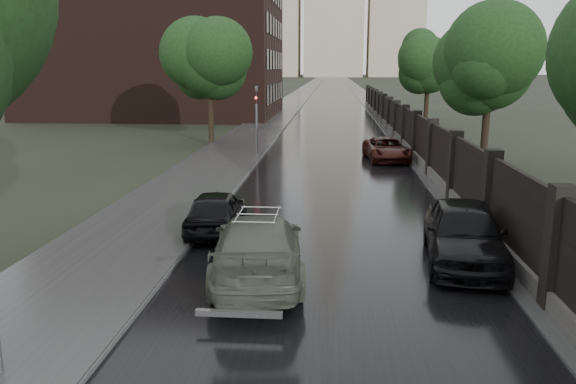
{
  "coord_description": "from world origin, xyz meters",
  "views": [
    {
      "loc": [
        -0.07,
        -6.41,
        5.01
      ],
      "look_at": [
        -1.3,
        9.29,
        1.5
      ],
      "focal_mm": 35.0,
      "sensor_mm": 36.0,
      "label": 1
    }
  ],
  "objects": [
    {
      "name": "road",
      "position": [
        0.0,
        190.0,
        0.01
      ],
      "size": [
        8.0,
        420.0,
        0.02
      ],
      "primitive_type": "cube",
      "color": "black",
      "rests_on": "ground"
    },
    {
      "name": "sidewalk_left",
      "position": [
        -6.0,
        190.0,
        0.08
      ],
      "size": [
        4.0,
        420.0,
        0.16
      ],
      "primitive_type": "cube",
      "color": "#2D2D2D",
      "rests_on": "ground"
    },
    {
      "name": "verge_right",
      "position": [
        5.5,
        190.0,
        0.04
      ],
      "size": [
        3.0,
        420.0,
        0.08
      ],
      "primitive_type": "cube",
      "color": "#2D2D2D",
      "rests_on": "ground"
    },
    {
      "name": "fence_right",
      "position": [
        4.6,
        32.01,
        1.01
      ],
      "size": [
        0.45,
        75.72,
        2.7
      ],
      "color": "#383533",
      "rests_on": "ground"
    },
    {
      "name": "tree_left_far",
      "position": [
        -8.0,
        30.0,
        5.24
      ],
      "size": [
        4.25,
        4.25,
        7.39
      ],
      "color": "black",
      "rests_on": "ground"
    },
    {
      "name": "tree_right_b",
      "position": [
        7.5,
        22.0,
        4.95
      ],
      "size": [
        4.08,
        4.08,
        7.01
      ],
      "color": "black",
      "rests_on": "ground"
    },
    {
      "name": "tree_right_c",
      "position": [
        7.5,
        40.0,
        4.95
      ],
      "size": [
        4.08,
        4.08,
        7.01
      ],
      "color": "black",
      "rests_on": "ground"
    },
    {
      "name": "traffic_light",
      "position": [
        -4.3,
        24.99,
        2.4
      ],
      "size": [
        0.16,
        0.32,
        4.0
      ],
      "color": "#59595E",
      "rests_on": "ground"
    },
    {
      "name": "brick_building",
      "position": [
        -18.0,
        52.0,
        10.0
      ],
      "size": [
        24.0,
        18.0,
        20.0
      ],
      "primitive_type": "cube",
      "color": "black",
      "rests_on": "ground"
    },
    {
      "name": "stalinist_tower",
      "position": [
        0.0,
        300.0,
        38.38
      ],
      "size": [
        92.0,
        30.0,
        159.0
      ],
      "color": "tan",
      "rests_on": "ground"
    },
    {
      "name": "volga_sedan",
      "position": [
        -1.8,
        6.43,
        0.76
      ],
      "size": [
        2.69,
        5.47,
        1.53
      ],
      "primitive_type": "imported",
      "rotation": [
        0.0,
        0.0,
        3.25
      ],
      "color": "#4C5242",
      "rests_on": "ground"
    },
    {
      "name": "hatchback_left",
      "position": [
        -3.6,
        10.2,
        0.66
      ],
      "size": [
        1.71,
        3.95,
        1.33
      ],
      "primitive_type": "imported",
      "rotation": [
        0.0,
        0.0,
        3.18
      ],
      "color": "black",
      "rests_on": "ground"
    },
    {
      "name": "car_right_near",
      "position": [
        3.4,
        7.88,
        0.81
      ],
      "size": [
        2.43,
        4.95,
        1.62
      ],
      "primitive_type": "imported",
      "rotation": [
        0.0,
        0.0,
        -0.11
      ],
      "color": "black",
      "rests_on": "ground"
    },
    {
      "name": "car_right_far",
      "position": [
        2.93,
        24.35,
        0.63
      ],
      "size": [
        2.56,
        4.75,
        1.27
      ],
      "primitive_type": "imported",
      "rotation": [
        0.0,
        0.0,
        0.1
      ],
      "color": "black",
      "rests_on": "ground"
    }
  ]
}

